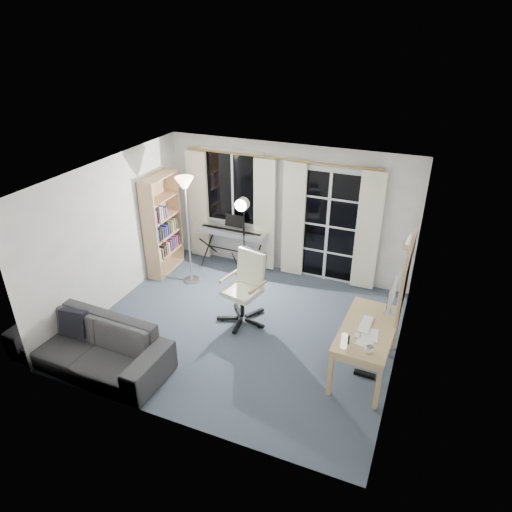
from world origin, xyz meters
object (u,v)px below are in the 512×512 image
(studio_light, at_px, (243,215))
(desk, at_px, (367,333))
(torchiere_lamp, at_px, (186,199))
(monitor, at_px, (392,296))
(office_chair, at_px, (247,281))
(sofa, at_px, (87,338))
(bookshelf, at_px, (161,227))
(keyboard_piano, at_px, (232,232))
(mug, at_px, (370,349))

(studio_light, relative_size, desk, 1.24)
(studio_light, bearing_deg, torchiere_lamp, -163.51)
(monitor, bearing_deg, office_chair, 179.53)
(torchiere_lamp, distance_m, desk, 3.66)
(studio_light, bearing_deg, sofa, -111.06)
(bookshelf, relative_size, torchiere_lamp, 0.95)
(monitor, distance_m, sofa, 4.10)
(torchiere_lamp, relative_size, sofa, 0.86)
(keyboard_piano, xyz_separation_m, monitor, (3.05, -1.49, 0.24))
(keyboard_piano, bearing_deg, sofa, -100.14)
(bookshelf, bearing_deg, torchiere_lamp, -15.79)
(sofa, bearing_deg, mug, 14.70)
(monitor, height_order, sofa, monitor)
(studio_light, xyz_separation_m, mug, (2.52, -1.97, -0.57))
(bookshelf, height_order, mug, bookshelf)
(monitor, bearing_deg, torchiere_lamp, 170.23)
(studio_light, xyz_separation_m, office_chair, (0.48, -0.92, -0.67))
(sofa, bearing_deg, studio_light, 71.17)
(keyboard_piano, relative_size, studio_light, 0.80)
(mug, bearing_deg, office_chair, 152.75)
(office_chair, bearing_deg, monitor, 10.33)
(sofa, bearing_deg, desk, 22.60)
(mug, xyz_separation_m, sofa, (-3.57, -0.80, -0.32))
(torchiere_lamp, height_order, sofa, torchiere_lamp)
(office_chair, xyz_separation_m, monitor, (2.14, -0.10, 0.31))
(office_chair, height_order, desk, office_chair)
(desk, height_order, sofa, sofa)
(bookshelf, distance_m, monitor, 4.30)
(bookshelf, relative_size, mug, 15.97)
(keyboard_piano, xyz_separation_m, mug, (2.95, -2.44, 0.03))
(monitor, bearing_deg, bookshelf, 169.93)
(keyboard_piano, height_order, sofa, keyboard_piano)
(studio_light, distance_m, sofa, 3.10)
(keyboard_piano, xyz_separation_m, desk, (2.85, -1.94, -0.11))
(bookshelf, bearing_deg, sofa, -80.72)
(keyboard_piano, bearing_deg, office_chair, -56.08)
(torchiere_lamp, height_order, keyboard_piano, torchiere_lamp)
(office_chair, bearing_deg, sofa, -116.65)
(keyboard_piano, distance_m, desk, 3.45)
(studio_light, xyz_separation_m, monitor, (2.61, -1.02, -0.36))
(monitor, xyz_separation_m, sofa, (-3.67, -1.75, -0.53))
(bookshelf, xyz_separation_m, desk, (4.00, -1.36, -0.26))
(torchiere_lamp, height_order, mug, torchiere_lamp)
(office_chair, height_order, mug, office_chair)
(sofa, bearing_deg, bookshelf, 103.26)
(keyboard_piano, bearing_deg, bookshelf, -152.59)
(bookshelf, distance_m, torchiere_lamp, 0.98)
(studio_light, relative_size, monitor, 3.26)
(bookshelf, xyz_separation_m, studio_light, (1.59, 0.11, 0.46))
(mug, bearing_deg, studio_light, 141.95)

